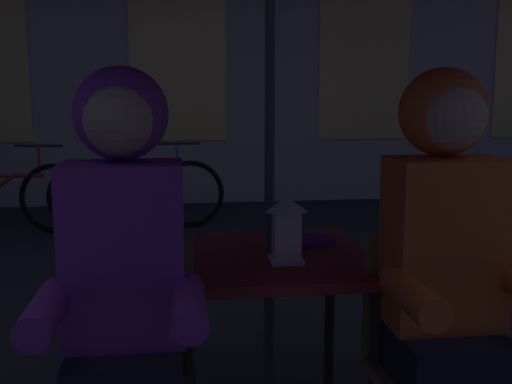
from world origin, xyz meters
The scene contains 8 objects.
cafe_table centered at (0.00, 0.00, 0.64)m, with size 0.72×0.72×0.74m.
lantern centered at (0.04, -0.10, 0.86)m, with size 0.11×0.11×0.23m.
chair_left centered at (-0.48, -0.37, 0.49)m, with size 0.40×0.40×0.87m.
chair_right centered at (0.48, -0.37, 0.49)m, with size 0.40×0.40×0.87m.
person_left_hooded centered at (-0.48, -0.43, 0.85)m, with size 0.45×0.56×1.40m.
person_right_hooded centered at (0.48, -0.43, 0.85)m, with size 0.45×0.56×1.40m.
bicycle_third centered at (-0.73, 3.78, 0.35)m, with size 1.68×0.13×0.84m.
book centered at (0.16, 0.13, 0.75)m, with size 0.20×0.14×0.02m, color #661E7A.
Camera 1 is at (-0.32, -2.14, 1.33)m, focal length 43.11 mm.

